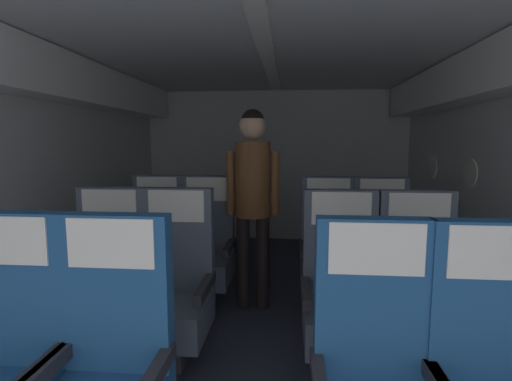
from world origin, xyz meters
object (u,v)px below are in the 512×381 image
at_px(seat_a_left_aisle, 106,380).
at_px(seat_c_left_window, 155,249).
at_px(seat_c_left_aisle, 206,251).
at_px(seat_c_right_aisle, 382,256).
at_px(seat_b_right_aisle, 419,300).
at_px(seat_b_right_window, 341,297).
at_px(seat_b_left_aisle, 174,291).
at_px(seat_b_left_window, 106,289).
at_px(seat_a_left_window, 0,373).
at_px(flight_attendant, 253,187).
at_px(seat_c_right_window, 328,254).

height_order(seat_a_left_aisle, seat_c_left_window, same).
relative_size(seat_c_left_window, seat_c_left_aisle, 1.00).
bearing_deg(seat_a_left_aisle, seat_c_right_aisle, 50.36).
height_order(seat_b_right_aisle, seat_c_left_aisle, same).
relative_size(seat_a_left_aisle, seat_b_right_window, 1.00).
bearing_deg(seat_b_right_aisle, seat_c_left_aisle, 149.26).
xyz_separation_m(seat_b_left_aisle, seat_c_right_aisle, (1.47, 0.87, 0.00)).
height_order(seat_b_left_window, seat_b_right_aisle, same).
bearing_deg(seat_b_right_aisle, seat_a_left_window, -155.21).
height_order(seat_c_left_aisle, seat_c_right_aisle, same).
bearing_deg(flight_attendant, seat_a_left_aisle, 61.28).
height_order(seat_b_right_window, flight_attendant, flight_attendant).
xyz_separation_m(seat_c_left_window, seat_c_right_aisle, (1.91, -0.03, 0.00)).
bearing_deg(seat_b_left_window, seat_a_left_aisle, -63.64).
relative_size(seat_b_left_window, seat_b_right_window, 1.00).
height_order(seat_b_right_aisle, seat_c_right_window, same).
xyz_separation_m(seat_b_left_aisle, seat_b_right_aisle, (1.48, 0.00, 0.00)).
distance_m(seat_a_left_window, seat_c_right_aisle, 2.59).
bearing_deg(seat_a_left_window, seat_c_left_window, 90.08).
distance_m(seat_b_right_window, flight_attendant, 1.17).
bearing_deg(seat_c_left_window, flight_attendant, -4.67).
xyz_separation_m(seat_c_left_aisle, flight_attendant, (0.41, -0.05, 0.56)).
xyz_separation_m(seat_a_left_aisle, seat_b_left_aisle, (-0.00, 0.89, 0.00)).
height_order(seat_c_right_aisle, flight_attendant, flight_attendant).
xyz_separation_m(seat_b_left_aisle, seat_c_left_window, (-0.44, 0.90, 0.00)).
xyz_separation_m(seat_b_right_window, flight_attendant, (-0.61, 0.83, 0.56)).
bearing_deg(seat_c_left_aisle, seat_b_right_aisle, -30.74).
xyz_separation_m(seat_b_left_aisle, seat_c_left_aisle, (0.00, 0.88, 0.00)).
bearing_deg(seat_a_left_aisle, seat_b_left_window, 116.36).
xyz_separation_m(seat_b_left_window, seat_b_left_aisle, (0.44, 0.00, 0.00)).
bearing_deg(seat_b_right_window, seat_c_right_window, 89.23).
bearing_deg(seat_c_left_window, seat_b_right_aisle, -25.04).
height_order(seat_b_left_aisle, seat_c_right_window, same).
bearing_deg(seat_c_left_aisle, seat_a_left_aisle, -89.97).
xyz_separation_m(seat_a_left_window, seat_b_right_aisle, (1.92, 0.89, 0.00)).
xyz_separation_m(seat_a_left_window, seat_c_right_window, (1.47, 1.78, 0.00)).
relative_size(seat_b_right_aisle, seat_c_right_aisle, 1.00).
distance_m(seat_b_left_aisle, seat_b_right_window, 1.02).
height_order(seat_b_left_aisle, seat_b_right_aisle, same).
xyz_separation_m(seat_b_right_window, seat_c_left_aisle, (-1.02, 0.88, 0.00)).
bearing_deg(seat_b_left_aisle, seat_c_right_window, 40.93).
bearing_deg(seat_c_right_aisle, seat_c_left_aisle, 179.82).
distance_m(seat_b_right_window, seat_c_right_window, 0.90).
height_order(seat_b_left_window, seat_c_left_aisle, same).
relative_size(seat_b_left_aisle, seat_c_left_window, 1.00).
height_order(seat_a_left_aisle, seat_c_right_aisle, same).
bearing_deg(seat_b_left_aisle, seat_a_left_window, -116.54).
distance_m(seat_c_left_aisle, flight_attendant, 0.69).
bearing_deg(flight_attendant, seat_c_left_aisle, -22.22).
height_order(seat_b_left_aisle, seat_c_left_aisle, same).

